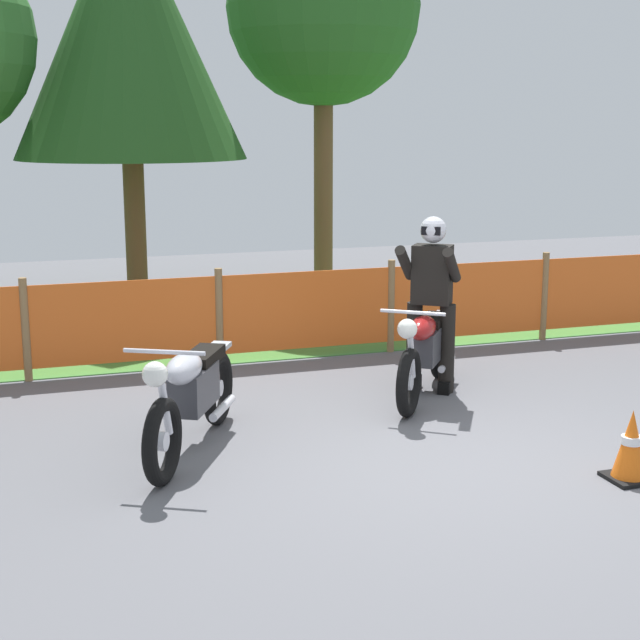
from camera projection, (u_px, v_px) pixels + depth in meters
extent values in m
cube|color=#5B5B60|center=(440.00, 461.00, 7.30)|extent=(24.00, 24.00, 0.02)
cube|color=#427A33|center=(247.00, 311.00, 12.99)|extent=(24.00, 5.51, 0.01)
cylinder|color=olive|center=(26.00, 330.00, 9.42)|extent=(0.08, 0.08, 1.05)
cylinder|color=olive|center=(219.00, 317.00, 10.03)|extent=(0.08, 0.08, 1.05)
cylinder|color=olive|center=(391.00, 306.00, 10.63)|extent=(0.08, 0.08, 1.05)
cylinder|color=olive|center=(544.00, 296.00, 11.23)|extent=(0.08, 0.08, 1.05)
cube|color=orange|center=(125.00, 322.00, 9.72)|extent=(1.89, 0.02, 0.85)
cube|color=orange|center=(308.00, 310.00, 10.32)|extent=(1.89, 0.02, 0.85)
cube|color=orange|center=(470.00, 299.00, 10.93)|extent=(1.89, 0.02, 0.85)
cube|color=orange|center=(615.00, 290.00, 11.53)|extent=(1.89, 0.02, 0.85)
cylinder|color=brown|center=(136.00, 237.00, 12.71)|extent=(0.28, 0.28, 2.07)
cone|color=#23511E|center=(127.00, 27.00, 12.15)|extent=(3.02, 3.02, 3.35)
cylinder|color=brown|center=(323.00, 189.00, 13.91)|extent=(0.28, 0.28, 3.18)
sphere|color=#286023|center=(323.00, 7.00, 13.38)|extent=(2.76, 2.76, 2.76)
torus|color=black|center=(409.00, 382.00, 8.32)|extent=(0.46, 0.56, 0.62)
cylinder|color=silver|center=(409.00, 382.00, 8.32)|extent=(0.13, 0.14, 0.14)
torus|color=black|center=(440.00, 348.00, 9.58)|extent=(0.46, 0.56, 0.62)
cylinder|color=silver|center=(440.00, 348.00, 9.58)|extent=(0.13, 0.14, 0.14)
cube|color=#38383D|center=(427.00, 345.00, 8.96)|extent=(0.54, 0.60, 0.31)
ellipsoid|color=maroon|center=(422.00, 328.00, 8.71)|extent=(0.49, 0.54, 0.21)
cube|color=black|center=(433.00, 321.00, 9.14)|extent=(0.50, 0.56, 0.10)
cube|color=silver|center=(441.00, 315.00, 9.51)|extent=(0.33, 0.37, 0.04)
cylinder|color=silver|center=(411.00, 350.00, 8.32)|extent=(0.18, 0.21, 0.55)
sphere|color=white|center=(407.00, 329.00, 8.13)|extent=(0.24, 0.24, 0.17)
cylinder|color=silver|center=(413.00, 312.00, 8.28)|extent=(0.48, 0.38, 0.03)
cylinder|color=silver|center=(447.00, 363.00, 9.23)|extent=(0.38, 0.47, 0.07)
torus|color=black|center=(162.00, 441.00, 6.75)|extent=(0.40, 0.62, 0.64)
cylinder|color=silver|center=(162.00, 441.00, 6.75)|extent=(0.12, 0.15, 0.14)
torus|color=black|center=(218.00, 388.00, 8.11)|extent=(0.40, 0.62, 0.64)
cylinder|color=silver|center=(218.00, 388.00, 8.11)|extent=(0.12, 0.15, 0.14)
cube|color=#38383D|center=(194.00, 388.00, 7.44)|extent=(0.50, 0.65, 0.32)
ellipsoid|color=#B7B7C1|center=(184.00, 368.00, 7.17)|extent=(0.46, 0.58, 0.22)
cube|color=black|center=(203.00, 357.00, 7.64)|extent=(0.46, 0.60, 0.10)
cube|color=silver|center=(217.00, 348.00, 8.03)|extent=(0.31, 0.40, 0.04)
cylinder|color=silver|center=(164.00, 400.00, 6.75)|extent=(0.16, 0.23, 0.57)
sphere|color=white|center=(155.00, 374.00, 6.55)|extent=(0.25, 0.25, 0.18)
cylinder|color=silver|center=(164.00, 352.00, 6.72)|extent=(0.55, 0.32, 0.03)
cylinder|color=silver|center=(223.00, 408.00, 7.76)|extent=(0.33, 0.52, 0.07)
cylinder|color=black|center=(447.00, 349.00, 9.05)|extent=(0.21, 0.21, 0.86)
cube|color=black|center=(446.00, 386.00, 9.13)|extent=(0.24, 0.27, 0.12)
cylinder|color=black|center=(414.00, 346.00, 9.15)|extent=(0.21, 0.21, 0.86)
cube|color=black|center=(413.00, 383.00, 9.23)|extent=(0.24, 0.27, 0.12)
cube|color=black|center=(432.00, 274.00, 8.96)|extent=(0.43, 0.41, 0.56)
cylinder|color=black|center=(452.00, 265.00, 8.70)|extent=(0.37, 0.45, 0.38)
cylinder|color=black|center=(405.00, 263.00, 8.83)|extent=(0.37, 0.45, 0.38)
sphere|color=silver|center=(433.00, 230.00, 8.87)|extent=(0.35, 0.35, 0.25)
cube|color=black|center=(431.00, 231.00, 8.78)|extent=(0.16, 0.13, 0.08)
cube|color=#1E232D|center=(436.00, 268.00, 9.11)|extent=(0.32, 0.30, 0.40)
cube|color=black|center=(629.00, 478.00, 6.89)|extent=(0.32, 0.32, 0.03)
cone|color=orange|center=(631.00, 443.00, 6.84)|extent=(0.26, 0.26, 0.50)
cylinder|color=white|center=(631.00, 440.00, 6.83)|extent=(0.15, 0.15, 0.06)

